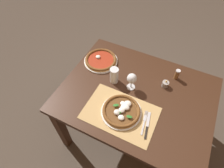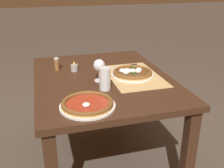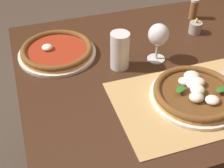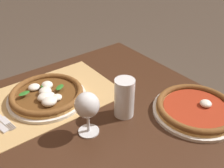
# 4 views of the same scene
# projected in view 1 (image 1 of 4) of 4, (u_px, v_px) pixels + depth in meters

# --- Properties ---
(ground_plane) EXTENTS (24.00, 24.00, 0.00)m
(ground_plane) POSITION_uv_depth(u_px,v_px,m) (130.00, 131.00, 2.10)
(ground_plane) COLOR #473D33
(dining_table) EXTENTS (1.22, 0.95, 0.74)m
(dining_table) POSITION_uv_depth(u_px,v_px,m) (136.00, 100.00, 1.60)
(dining_table) COLOR #382114
(dining_table) RESTS_ON ground
(paper_placemat) EXTENTS (0.54, 0.36, 0.00)m
(paper_placemat) POSITION_uv_depth(u_px,v_px,m) (120.00, 113.00, 1.41)
(paper_placemat) COLOR tan
(paper_placemat) RESTS_ON dining_table
(pizza_near) EXTENTS (0.31, 0.31, 0.05)m
(pizza_near) POSITION_uv_depth(u_px,v_px,m) (121.00, 111.00, 1.39)
(pizza_near) COLOR silver
(pizza_near) RESTS_ON paper_placemat
(pizza_far) EXTENTS (0.31, 0.31, 0.05)m
(pizza_far) POSITION_uv_depth(u_px,v_px,m) (101.00, 60.00, 1.73)
(pizza_far) COLOR silver
(pizza_far) RESTS_ON dining_table
(wine_glass) EXTENTS (0.08, 0.08, 0.16)m
(wine_glass) POSITION_uv_depth(u_px,v_px,m) (132.00, 79.00, 1.47)
(wine_glass) COLOR silver
(wine_glass) RESTS_ON dining_table
(pint_glass) EXTENTS (0.07, 0.07, 0.15)m
(pint_glass) POSITION_uv_depth(u_px,v_px,m) (114.00, 76.00, 1.54)
(pint_glass) COLOR silver
(pint_glass) RESTS_ON dining_table
(fork) EXTENTS (0.05, 0.20, 0.00)m
(fork) POSITION_uv_depth(u_px,v_px,m) (144.00, 122.00, 1.35)
(fork) COLOR #B7B7BC
(fork) RESTS_ON paper_placemat
(knife) EXTENTS (0.06, 0.21, 0.01)m
(knife) POSITION_uv_depth(u_px,v_px,m) (147.00, 125.00, 1.34)
(knife) COLOR black
(knife) RESTS_ON paper_placemat
(votive_candle) EXTENTS (0.06, 0.06, 0.07)m
(votive_candle) POSITION_uv_depth(u_px,v_px,m) (165.00, 84.00, 1.55)
(votive_candle) COLOR gray
(votive_candle) RESTS_ON dining_table
(pepper_shaker) EXTENTS (0.04, 0.04, 0.10)m
(pepper_shaker) POSITION_uv_depth(u_px,v_px,m) (177.00, 74.00, 1.58)
(pepper_shaker) COLOR brown
(pepper_shaker) RESTS_ON dining_table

